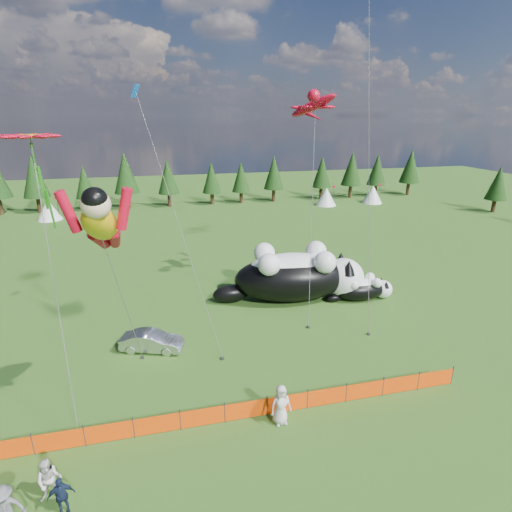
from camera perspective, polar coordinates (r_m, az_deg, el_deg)
The scene contains 15 objects.
ground at distance 22.37m, azimuth -3.09°, elevation -17.22°, with size 160.00×160.00×0.00m, color #0F3509.
safety_fence at distance 19.75m, azimuth -1.42°, elevation -21.12°, with size 22.06×0.06×1.10m.
tree_line at distance 63.47m, azimuth -10.69°, elevation 10.62°, with size 90.00×4.00×8.00m, color black, non-canonical shape.
festival_tents at distance 60.57m, azimuth 0.27°, elevation 8.04°, with size 50.00×3.20×2.80m, color white, non-canonical shape.
cat_large at distance 30.34m, azimuth 6.07°, elevation -2.66°, with size 11.61×5.07×4.20m.
cat_small at distance 31.59m, azimuth 15.13°, elevation -4.49°, with size 5.27×2.00×1.90m.
car at distance 25.15m, azimuth -14.67°, elevation -11.71°, with size 1.29×3.69×1.22m, color silver.
spectator_b at distance 18.15m, azimuth -27.43°, elevation -26.56°, with size 0.87×0.51×1.79m, color silver.
spectator_c at distance 17.65m, azimuth -26.08°, elevation -28.44°, with size 0.91×0.47×1.56m, color #16213C.
spectator_d at distance 17.76m, azimuth -32.26°, elevation -28.39°, with size 1.27×0.65×1.96m, color #58585D.
spectator_e at distance 19.28m, azimuth 3.57°, elevation -20.46°, with size 0.97×0.63×1.98m, color silver.
superhero_kite at distance 16.48m, azimuth -21.31°, elevation 4.40°, with size 3.82×7.21×11.88m.
gecko_kite at distance 31.47m, azimuth 8.14°, elevation 20.47°, with size 5.63×10.73×16.07m.
flower_kite at distance 20.18m, azimuth -29.51°, elevation 14.20°, with size 3.20×6.05×13.16m.
diamond_kite_a at distance 24.87m, azimuth -16.27°, elevation 20.03°, with size 4.06×6.02×15.96m.
Camera 1 is at (-3.03, -17.71, 13.34)m, focal length 28.00 mm.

